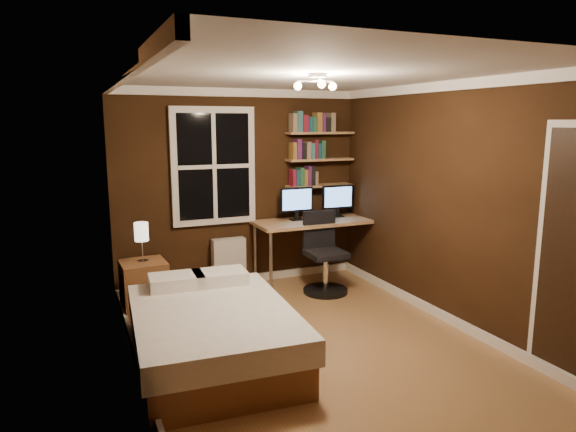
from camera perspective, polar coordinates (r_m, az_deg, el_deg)
name	(u,v)px	position (r m, az deg, el deg)	size (l,w,h in m)	color
floor	(310,344)	(5.06, 2.47, -14.02)	(4.20, 4.20, 0.00)	olive
wall_back	(240,189)	(6.62, -5.35, 3.04)	(3.20, 0.04, 2.50)	black
wall_left	(129,230)	(4.25, -17.22, -1.49)	(0.04, 4.20, 2.50)	black
wall_right	(450,205)	(5.56, 17.60, 1.20)	(0.04, 4.20, 2.50)	black
ceiling	(312,74)	(4.63, 2.72, 15.44)	(3.20, 4.20, 0.02)	white
window	(214,166)	(6.45, -8.27, 5.48)	(1.06, 0.06, 1.46)	white
ceiling_fixture	(317,85)	(4.53, 3.28, 14.28)	(0.44, 0.44, 0.18)	beige
bookshelf_lower	(320,186)	(6.92, 3.52, 3.39)	(0.92, 0.22, 0.03)	tan
books_row_lower	(320,176)	(6.90, 3.53, 4.46)	(0.42, 0.16, 0.23)	maroon
bookshelf_middle	(320,160)	(6.88, 3.55, 6.28)	(0.92, 0.22, 0.03)	tan
books_row_middle	(320,150)	(6.87, 3.57, 7.36)	(0.48, 0.16, 0.23)	navy
bookshelf_upper	(320,133)	(6.87, 3.59, 9.19)	(0.92, 0.22, 0.03)	tan
books_row_upper	(320,123)	(6.86, 3.60, 10.28)	(0.54, 0.16, 0.23)	#275C3B
bed	(213,333)	(4.66, -8.37, -12.75)	(1.44, 1.93, 0.63)	brown
nightstand	(144,288)	(5.92, -15.68, -7.67)	(0.47, 0.47, 0.59)	brown
bedside_lamp	(142,242)	(5.78, -15.93, -2.83)	(0.15, 0.15, 0.43)	beige
radiator	(229,263)	(6.64, -6.59, -5.18)	(0.42, 0.15, 0.63)	silver
desk	(321,224)	(6.75, 3.65, -0.89)	(1.75, 0.66, 0.83)	tan
monitor_left	(296,204)	(6.65, 0.95, 1.36)	(0.45, 0.12, 0.43)	black
monitor_right	(338,201)	(6.91, 5.54, 1.66)	(0.45, 0.12, 0.43)	black
desk_lamp	(371,201)	(6.97, 9.26, 1.69)	(0.14, 0.32, 0.44)	silver
office_chair	(324,262)	(6.41, 4.03, -5.10)	(0.55, 0.55, 1.00)	black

